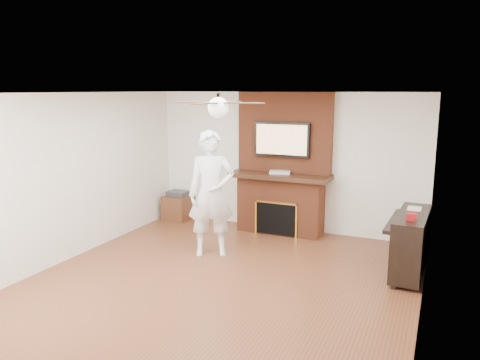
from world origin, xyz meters
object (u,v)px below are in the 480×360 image
at_px(person, 211,194).
at_px(piano, 410,242).
at_px(side_table, 178,206).
at_px(fireplace, 282,177).

relative_size(person, piano, 1.43).
bearing_deg(piano, person, -169.62).
xyz_separation_m(person, piano, (2.89, 0.39, -0.50)).
distance_m(side_table, piano, 4.56).
bearing_deg(side_table, person, -41.73).
relative_size(person, side_table, 3.41).
bearing_deg(piano, side_table, 168.29).
distance_m(person, piano, 2.96).
bearing_deg(person, side_table, 107.34).
relative_size(fireplace, person, 1.29).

